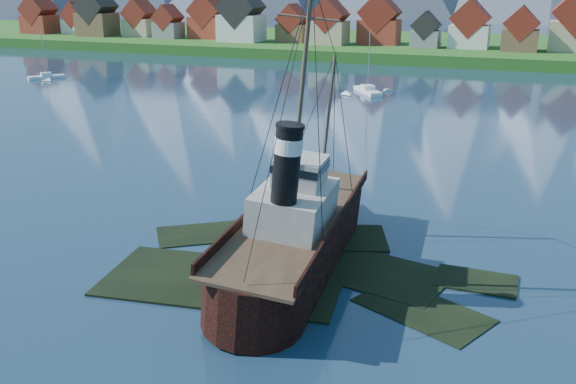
% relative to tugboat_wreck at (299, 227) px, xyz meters
% --- Properties ---
extents(ground, '(1400.00, 1400.00, 0.00)m').
position_rel_tugboat_wreck_xyz_m(ground, '(-1.08, -3.74, -2.92)').
color(ground, '#172D41').
rests_on(ground, ground).
extents(shoal, '(31.71, 21.24, 1.14)m').
position_rel_tugboat_wreck_xyz_m(shoal, '(0.70, -1.59, -3.26)').
color(shoal, black).
rests_on(shoal, ground).
extents(shore_bank, '(600.00, 80.00, 3.20)m').
position_rel_tugboat_wreck_xyz_m(shore_bank, '(-1.08, 166.26, -2.92)').
color(shore_bank, '#194B15').
rests_on(shore_bank, ground).
extents(seawall, '(600.00, 2.50, 2.00)m').
position_rel_tugboat_wreck_xyz_m(seawall, '(-1.08, 128.26, -2.92)').
color(seawall, '#3F3D38').
rests_on(seawall, ground).
extents(town, '(250.96, 16.69, 17.30)m').
position_rel_tugboat_wreck_xyz_m(town, '(-34.20, 148.44, 6.07)').
color(town, maroon).
rests_on(town, ground).
extents(tugboat_wreck, '(6.79, 29.24, 23.17)m').
position_rel_tugboat_wreck_xyz_m(tugboat_wreck, '(0.00, 0.00, 0.00)').
color(tugboat_wreck, black).
rests_on(tugboat_wreck, ground).
extents(sailboat_b, '(6.46, 7.56, 11.60)m').
position_rel_tugboat_wreck_xyz_m(sailboat_b, '(-89.56, 73.82, -2.64)').
color(sailboat_b, white).
rests_on(sailboat_b, ground).
extents(sailboat_c, '(7.85, 9.71, 13.00)m').
position_rel_tugboat_wreck_xyz_m(sailboat_c, '(-15.14, 81.40, -2.62)').
color(sailboat_c, white).
rests_on(sailboat_c, ground).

